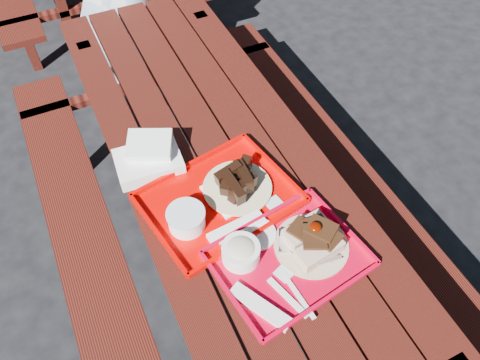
# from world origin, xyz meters

# --- Properties ---
(ground) EXTENTS (60.00, 60.00, 0.00)m
(ground) POSITION_xyz_m (0.00, 0.00, 0.00)
(ground) COLOR black
(ground) RESTS_ON ground
(picnic_table_near) EXTENTS (1.41, 2.40, 0.75)m
(picnic_table_near) POSITION_xyz_m (-0.00, 0.00, 0.56)
(picnic_table_near) COLOR #4A160E
(picnic_table_near) RESTS_ON ground
(near_tray) EXTENTS (0.51, 0.42, 0.15)m
(near_tray) POSITION_xyz_m (0.02, -0.45, 0.78)
(near_tray) COLOR red
(near_tray) RESTS_ON picnic_table_near
(far_tray) EXTENTS (0.57, 0.48, 0.09)m
(far_tray) POSITION_xyz_m (-0.09, -0.17, 0.78)
(far_tray) COLOR #D90200
(far_tray) RESTS_ON picnic_table_near
(white_cloth) EXTENTS (0.25, 0.22, 0.10)m
(white_cloth) POSITION_xyz_m (-0.25, 0.11, 0.79)
(white_cloth) COLOR white
(white_cloth) RESTS_ON picnic_table_near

